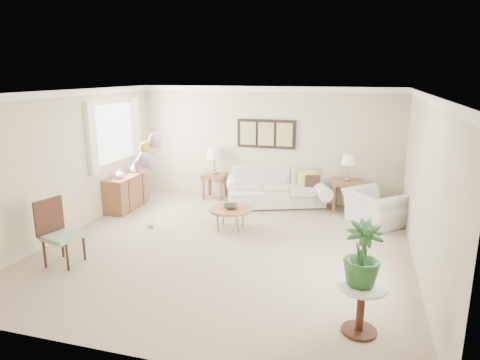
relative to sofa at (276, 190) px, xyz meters
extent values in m
plane|color=tan|center=(-0.32, -2.67, -0.33)|extent=(6.00, 6.00, 0.00)
cube|color=beige|center=(-0.32, 0.33, 0.97)|extent=(6.00, 0.04, 2.60)
cube|color=beige|center=(-0.32, -5.67, 0.97)|extent=(6.00, 0.04, 2.60)
cube|color=beige|center=(-3.32, -2.67, 0.97)|extent=(0.04, 6.00, 2.60)
cube|color=beige|center=(2.68, -2.67, 0.97)|extent=(0.04, 6.00, 2.60)
cube|color=white|center=(-0.32, -2.67, 2.26)|extent=(6.00, 6.00, 0.02)
cube|color=white|center=(-0.32, 0.30, 2.21)|extent=(6.00, 0.06, 0.12)
cube|color=white|center=(-3.29, -2.67, 2.21)|extent=(0.06, 6.00, 0.12)
cube|color=white|center=(2.65, -2.67, 2.21)|extent=(0.06, 6.00, 0.12)
cube|color=white|center=(-3.30, -1.17, 1.32)|extent=(0.04, 1.40, 1.20)
cube|color=white|center=(-3.26, -2.02, 1.32)|extent=(0.10, 0.22, 1.40)
cube|color=white|center=(-3.26, -0.32, 1.32)|extent=(0.10, 0.22, 1.40)
cube|color=black|center=(-0.32, 0.30, 1.22)|extent=(1.35, 0.04, 0.65)
cube|color=#8C8C59|center=(-0.74, 0.28, 1.22)|extent=(0.36, 0.02, 0.52)
cube|color=#8C8C59|center=(-0.32, 0.28, 1.22)|extent=(0.36, 0.02, 0.52)
cube|color=#8C8C59|center=(0.10, 0.28, 1.22)|extent=(0.36, 0.02, 0.52)
cube|color=white|center=(-0.01, -0.06, -0.13)|extent=(2.25, 1.55, 0.34)
cube|color=white|center=(-0.01, 0.26, 0.25)|extent=(2.02, 0.95, 0.52)
cylinder|color=white|center=(-1.00, -0.06, 0.09)|extent=(0.59, 0.90, 0.30)
cylinder|color=white|center=(0.99, -0.06, 0.09)|extent=(0.59, 0.90, 0.30)
cube|color=beige|center=(-0.60, -0.10, 0.08)|extent=(0.78, 0.84, 0.11)
cube|color=beige|center=(-0.01, -0.10, 0.08)|extent=(0.78, 0.84, 0.11)
cube|color=beige|center=(0.59, -0.10, 0.08)|extent=(0.78, 0.84, 0.11)
cube|color=#94BCCC|center=(-0.74, 0.06, 0.29)|extent=(0.36, 0.11, 0.36)
cube|color=#E2D461|center=(0.66, 0.06, 0.29)|extent=(0.36, 0.11, 0.36)
cube|color=#332219|center=(0.80, -0.01, 0.23)|extent=(0.32, 0.09, 0.32)
cube|color=white|center=(-0.01, -0.06, -0.32)|extent=(1.89, 0.76, 0.04)
cube|color=brown|center=(-1.51, 0.12, 0.21)|extent=(0.53, 0.49, 0.08)
cube|color=brown|center=(-1.73, -0.07, -0.08)|extent=(0.05, 0.05, 0.51)
cube|color=brown|center=(-1.30, -0.07, -0.08)|extent=(0.05, 0.05, 0.51)
cube|color=brown|center=(-1.73, 0.32, -0.08)|extent=(0.05, 0.05, 0.51)
cube|color=brown|center=(-1.30, 0.32, -0.08)|extent=(0.05, 0.05, 0.51)
cube|color=brown|center=(1.53, 0.01, 0.29)|extent=(0.61, 0.56, 0.09)
cube|color=brown|center=(1.28, -0.22, -0.04)|extent=(0.06, 0.06, 0.58)
cube|color=brown|center=(1.77, -0.22, -0.04)|extent=(0.06, 0.06, 0.58)
cube|color=brown|center=(1.28, 0.23, -0.04)|extent=(0.06, 0.06, 0.58)
cube|color=brown|center=(1.77, 0.23, -0.04)|extent=(0.06, 0.06, 0.58)
cylinder|color=gray|center=(-1.51, 0.12, 0.28)|extent=(0.15, 0.15, 0.06)
cylinder|color=gray|center=(-1.51, 0.12, 0.47)|extent=(0.04, 0.04, 0.31)
cone|color=silver|center=(-1.51, 0.12, 0.75)|extent=(0.36, 0.36, 0.25)
cylinder|color=gray|center=(1.53, 0.01, 0.36)|extent=(0.13, 0.13, 0.06)
cylinder|color=gray|center=(1.53, 0.01, 0.53)|extent=(0.04, 0.04, 0.28)
cone|color=silver|center=(1.53, 0.01, 0.79)|extent=(0.32, 0.32, 0.23)
cylinder|color=#9D5B3C|center=(-0.52, -1.78, 0.06)|extent=(0.83, 0.83, 0.05)
cylinder|color=#9D5B3C|center=(-0.33, -1.58, -0.15)|extent=(0.03, 0.03, 0.37)
cylinder|color=#9D5B3C|center=(-0.72, -1.58, -0.15)|extent=(0.03, 0.03, 0.37)
cylinder|color=#9D5B3C|center=(-0.72, -1.97, -0.15)|extent=(0.03, 0.03, 0.37)
cylinder|color=#9D5B3C|center=(-0.33, -1.97, -0.15)|extent=(0.03, 0.03, 0.37)
imported|color=#312B26|center=(-0.51, -1.80, 0.12)|extent=(0.34, 0.34, 0.07)
imported|color=white|center=(2.10, -0.73, 0.00)|extent=(1.36, 1.37, 0.67)
cylinder|color=silver|center=(1.89, -4.56, 0.24)|extent=(0.55, 0.55, 0.04)
cylinder|color=#391E15|center=(1.89, -4.56, -0.05)|extent=(0.09, 0.09, 0.55)
cylinder|color=#391E15|center=(1.89, -4.56, -0.33)|extent=(0.40, 0.40, 0.01)
imported|color=#1C451B|center=(1.86, -4.57, 0.63)|extent=(0.49, 0.49, 0.74)
cube|color=gray|center=(-2.54, -3.95, 0.12)|extent=(0.62, 0.62, 0.07)
cylinder|color=#391E15|center=(-2.74, -4.15, -0.12)|extent=(0.04, 0.04, 0.42)
cylinder|color=#391E15|center=(-2.33, -4.15, -0.12)|extent=(0.04, 0.04, 0.42)
cylinder|color=#391E15|center=(-2.74, -3.75, -0.12)|extent=(0.04, 0.04, 0.42)
cylinder|color=#391E15|center=(-2.33, -3.75, -0.12)|extent=(0.04, 0.04, 0.42)
cube|color=#391E15|center=(-2.76, -3.95, 0.42)|extent=(0.16, 0.48, 0.56)
cube|color=brown|center=(-3.08, -1.17, 0.04)|extent=(0.45, 1.20, 0.74)
cube|color=#391E15|center=(-3.08, -1.47, 0.04)|extent=(0.46, 0.02, 0.70)
cube|color=#391E15|center=(-3.08, -0.87, 0.04)|extent=(0.46, 0.02, 0.70)
imported|color=silver|center=(-3.06, -1.45, 0.51)|extent=(0.26, 0.26, 0.20)
imported|color=silver|center=(-3.06, -0.85, 0.51)|extent=(0.22, 0.22, 0.20)
cube|color=gray|center=(-2.01, -2.15, -0.30)|extent=(0.09, 0.09, 0.07)
ellipsoid|color=#F299C4|center=(-2.13, -2.18, 0.89)|extent=(0.25, 0.25, 0.29)
cylinder|color=silver|center=(-2.07, -2.17, 0.24)|extent=(0.01, 0.01, 1.01)
ellipsoid|color=#B194CC|center=(-1.90, -2.22, 0.96)|extent=(0.25, 0.25, 0.29)
cylinder|color=silver|center=(-1.96, -2.18, 0.28)|extent=(0.01, 0.01, 1.08)
ellipsoid|color=yellow|center=(-2.05, -2.08, 1.19)|extent=(0.25, 0.25, 0.29)
cylinder|color=silver|center=(-2.03, -2.12, 0.39)|extent=(0.01, 0.01, 1.31)
ellipsoid|color=#F299C4|center=(-1.85, -2.08, 1.36)|extent=(0.25, 0.25, 0.29)
cylinder|color=silver|center=(-1.93, -2.12, 0.48)|extent=(0.01, 0.01, 1.48)
ellipsoid|color=#B194CC|center=(-2.02, -2.22, 1.01)|extent=(0.25, 0.25, 0.29)
cylinder|color=silver|center=(-2.02, -2.19, 0.30)|extent=(0.01, 0.01, 1.13)
camera|label=1|loc=(1.78, -9.10, 2.55)|focal=32.00mm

